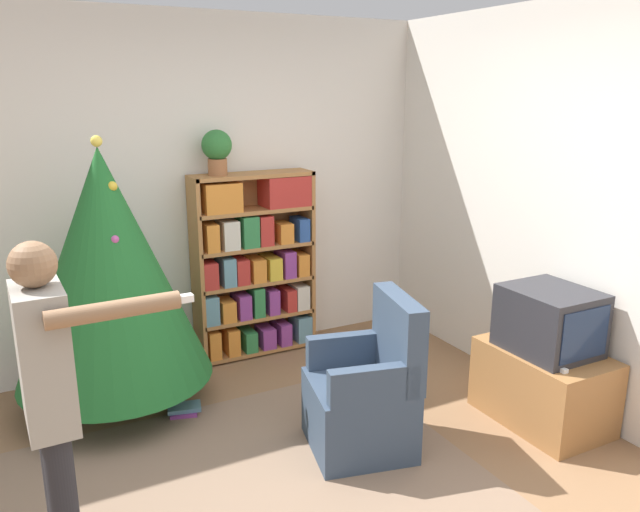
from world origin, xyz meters
name	(u,v)px	position (x,y,z in m)	size (l,w,h in m)	color
wall_back	(185,192)	(0.00, 2.29, 1.30)	(8.00, 0.10, 2.60)	silver
wall_right	(632,223)	(1.99, 0.00, 1.30)	(0.10, 8.00, 2.60)	silver
area_rug	(239,504)	(-0.35, 0.33, 0.00)	(2.65, 2.14, 0.01)	#7F6651
bookshelf	(255,263)	(0.46, 2.08, 0.74)	(0.94, 0.27, 1.44)	#A8703D
tv_stand	(543,386)	(1.66, 0.23, 0.24)	(0.52, 0.78, 0.48)	#996638
television	(550,320)	(1.66, 0.23, 0.68)	(0.46, 0.53, 0.40)	#28282D
game_remote	(559,368)	(1.50, 0.00, 0.49)	(0.04, 0.12, 0.02)	white
christmas_tree	(108,267)	(-0.69, 1.66, 0.96)	(1.24, 1.24, 1.78)	#4C3323
armchair	(366,396)	(0.51, 0.49, 0.32)	(0.68, 0.67, 0.92)	#334256
standing_person	(52,396)	(-1.16, 0.15, 0.89)	(0.64, 0.47, 1.51)	#232328
potted_plant	(217,149)	(0.19, 2.09, 1.63)	(0.22, 0.22, 0.33)	#935B38
book_pile_near_tree	(184,410)	(-0.34, 1.37, 0.03)	(0.24, 0.19, 0.05)	#843889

